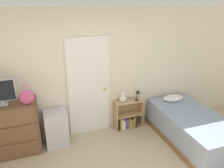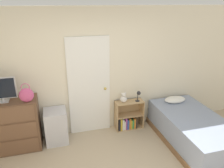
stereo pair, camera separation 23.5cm
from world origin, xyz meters
The scene contains 10 objects.
wall_back centered at (0.00, 2.08, 1.27)m, with size 10.00×0.06×2.55m.
door_closed centered at (0.05, 2.03, 1.01)m, with size 0.84×0.09×2.01m.
dresser centered at (-1.48, 1.80, 0.50)m, with size 1.05×0.47×0.99m.
tv centered at (-1.49, 1.78, 1.22)m, with size 0.47×0.16×0.44m.
handbag centered at (-1.10, 1.65, 1.13)m, with size 0.24×0.10×0.34m.
storage_bin centered at (-0.66, 1.82, 0.34)m, with size 0.42×0.42×0.68m.
bookshelf centered at (0.85, 1.90, 0.23)m, with size 0.60×0.25×0.64m.
teddy_bear centered at (0.74, 1.90, 0.73)m, with size 0.14×0.14×0.22m.
desk_lamp centered at (1.06, 1.87, 0.79)m, with size 0.11×0.10×0.23m.
bed centered at (1.87, 1.06, 0.29)m, with size 1.04×1.97×0.68m.
Camera 1 is at (-0.83, -1.94, 2.62)m, focal length 35.00 mm.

